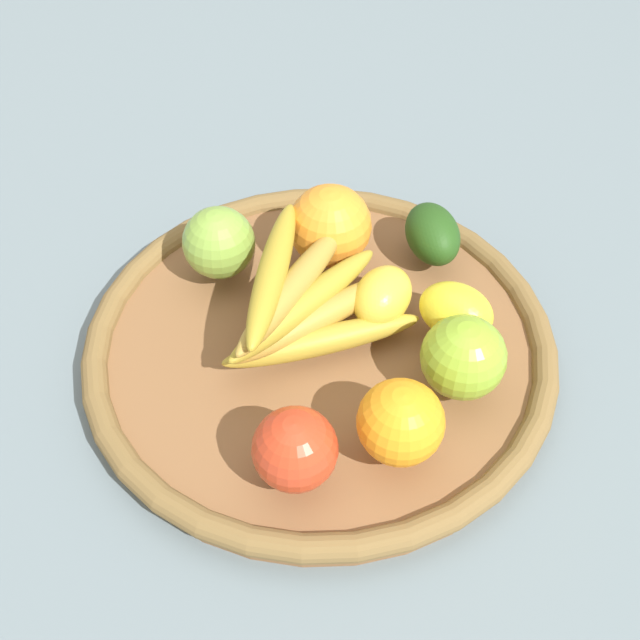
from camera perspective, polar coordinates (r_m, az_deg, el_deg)
ground_plane at (r=0.81m, az=-0.00°, el=-2.66°), size 2.40×2.40×0.00m
basket at (r=0.79m, az=-0.00°, el=-1.83°), size 0.45×0.45×0.04m
banana_bunch at (r=0.75m, az=-1.27°, el=1.10°), size 0.17×0.19×0.08m
apple_2 at (r=0.82m, az=-6.97°, el=5.30°), size 0.08×0.08×0.07m
lemon_0 at (r=0.78m, az=4.31°, el=1.62°), size 0.07×0.08×0.05m
avocado at (r=0.85m, az=7.73°, el=5.88°), size 0.08×0.09×0.05m
orange_0 at (r=0.82m, az=0.69°, el=6.50°), size 0.09×0.09×0.08m
apple_0 at (r=0.66m, az=-1.73°, el=-8.86°), size 0.10×0.10×0.07m
apple_1 at (r=0.72m, az=9.82°, el=-2.55°), size 0.08×0.08×0.07m
lemon_1 at (r=0.77m, az=9.32°, el=0.61°), size 0.08×0.07×0.05m
orange_1 at (r=0.68m, az=5.56°, el=-7.00°), size 0.08×0.08×0.07m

